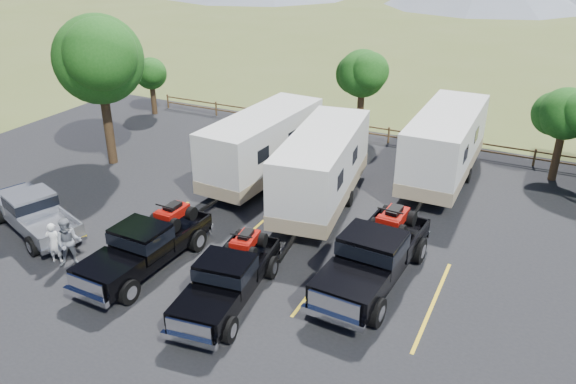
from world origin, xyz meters
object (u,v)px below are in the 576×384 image
at_px(trailer_left, 263,147).
at_px(pickup_silver, 34,213).
at_px(rig_center, 229,276).
at_px(person_b, 69,243).
at_px(person_a, 54,243).
at_px(rig_left, 147,244).
at_px(trailer_center, 322,169).
at_px(rig_right, 375,254).
at_px(tree_big_nw, 98,59).
at_px(trailer_right, 445,146).

distance_m(trailer_left, pickup_silver, 10.71).
distance_m(rig_center, person_b, 6.51).
bearing_deg(person_b, person_a, 147.19).
bearing_deg(person_a, trailer_left, -130.23).
bearing_deg(rig_left, pickup_silver, -178.80).
height_order(trailer_left, trailer_center, trailer_center).
distance_m(trailer_center, person_b, 10.93).
height_order(rig_right, person_a, rig_right).
height_order(tree_big_nw, rig_left, tree_big_nw).
bearing_deg(person_a, rig_right, 178.56).
bearing_deg(trailer_right, rig_left, -122.43).
bearing_deg(rig_center, person_a, 179.60).
relative_size(rig_left, trailer_center, 0.61).
xyz_separation_m(trailer_right, person_b, (-10.76, -13.98, -0.88)).
xyz_separation_m(tree_big_nw, trailer_left, (8.48, 1.51, -3.77)).
distance_m(rig_right, trailer_center, 6.26).
height_order(rig_center, person_a, rig_center).
height_order(trailer_left, person_b, trailer_left).
distance_m(trailer_left, trailer_center, 3.97).
distance_m(rig_center, rig_right, 5.19).
height_order(trailer_left, person_a, trailer_left).
bearing_deg(trailer_left, pickup_silver, -120.60).
relative_size(trailer_right, person_b, 5.20).
relative_size(tree_big_nw, trailer_center, 0.78).
bearing_deg(rig_left, trailer_center, 65.15).
distance_m(rig_right, person_b, 11.25).
xyz_separation_m(rig_right, person_a, (-11.21, -4.11, -0.26)).
height_order(rig_right, pickup_silver, rig_right).
distance_m(rig_left, person_b, 2.91).
height_order(trailer_right, pickup_silver, trailer_right).
bearing_deg(pickup_silver, tree_big_nw, -141.60).
relative_size(rig_left, trailer_left, 0.62).
distance_m(tree_big_nw, rig_left, 12.10).
bearing_deg(person_b, rig_right, -17.31).
bearing_deg(person_a, trailer_right, -150.82).
height_order(trailer_left, pickup_silver, trailer_left).
bearing_deg(rig_center, rig_left, 166.50).
bearing_deg(trailer_left, rig_right, -34.40).
xyz_separation_m(rig_left, trailer_right, (8.11, 12.77, 0.89)).
distance_m(tree_big_nw, rig_center, 15.22).
relative_size(trailer_left, person_b, 5.04).
xyz_separation_m(rig_right, trailer_center, (-4.04, 4.73, 0.73)).
height_order(trailer_center, person_a, trailer_center).
distance_m(rig_left, person_a, 3.60).
height_order(rig_right, person_b, rig_right).
relative_size(person_a, person_b, 0.85).
xyz_separation_m(trailer_center, trailer_right, (4.30, 5.20, 0.04)).
height_order(rig_left, pickup_silver, rig_left).
bearing_deg(pickup_silver, person_a, 81.87).
distance_m(rig_right, pickup_silver, 14.04).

